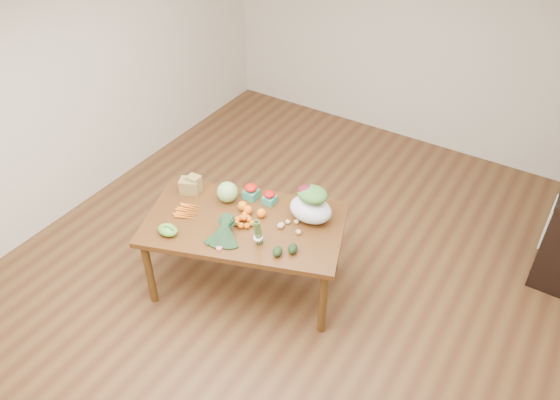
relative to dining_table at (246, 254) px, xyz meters
The scene contains 24 objects.
floor 0.52m from the dining_table, 46.17° to the left, with size 6.00×6.00×0.00m, color brown.
room_walls 1.04m from the dining_table, 46.17° to the left, with size 5.02×6.02×2.70m.
dining_table is the anchor object (origin of this frame).
dish_towel 2.77m from the dining_table, 36.91° to the left, with size 0.02×0.28×0.45m, color white.
paper_bag 0.81m from the dining_table, behind, with size 0.23×0.19×0.16m, color olive, non-canonical shape.
cabbage 0.58m from the dining_table, 150.27° to the left, with size 0.19×0.19×0.19m, color #90B468.
strawberry_basket_a 0.55m from the dining_table, 114.23° to the left, with size 0.12×0.12×0.11m, color red, non-canonical shape.
strawberry_basket_b 0.54m from the dining_table, 83.03° to the left, with size 0.11×0.11×0.10m, color red, non-canonical shape.
orange_a 0.45m from the dining_table, 129.09° to the left, with size 0.09×0.09×0.09m, color orange.
orange_b 0.43m from the dining_table, 107.62° to the left, with size 0.08×0.08×0.08m, color orange.
orange_c 0.45m from the dining_table, 56.90° to the left, with size 0.08×0.08×0.08m, color orange.
mandarin_cluster 0.42m from the dining_table, 42.60° to the right, with size 0.18×0.18×0.08m, color orange, non-canonical shape.
carrots 0.64m from the dining_table, 162.47° to the right, with size 0.22×0.22×0.03m, color orange, non-canonical shape.
snap_pea_bag 0.76m from the dining_table, 134.41° to the right, with size 0.18×0.14×0.08m, color #649C34.
kale_bunch 0.54m from the dining_table, 91.49° to the right, with size 0.32×0.40×0.16m, color black, non-canonical shape.
asparagus_bundle 0.58m from the dining_table, 32.38° to the right, with size 0.08×0.08×0.25m, color #5C873E, non-canonical shape.
potato_a 0.51m from the dining_table, 17.52° to the left, with size 0.06×0.05×0.05m, color #D8BF7C.
potato_b 0.51m from the dining_table, 20.65° to the left, with size 0.05×0.05×0.04m, color tan.
potato_c 0.60m from the dining_table, 29.43° to the left, with size 0.05×0.04×0.04m, color #D6C27B.
potato_d 0.54m from the dining_table, 28.71° to the left, with size 0.04×0.04×0.04m, color #DDC57F.
potato_e 0.63m from the dining_table, 13.41° to the left, with size 0.05×0.04×0.04m, color #D3B979.
avocado_a 0.64m from the dining_table, 22.48° to the right, with size 0.07×0.11×0.07m, color black.
avocado_b 0.69m from the dining_table, 10.19° to the right, with size 0.07×0.11×0.07m, color black.
salad_bag 0.77m from the dining_table, 36.11° to the left, with size 0.38×0.28×0.29m, color silver, non-canonical shape.
Camera 1 is at (1.89, -3.10, 3.78)m, focal length 35.00 mm.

